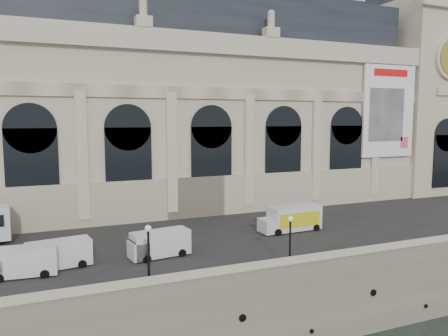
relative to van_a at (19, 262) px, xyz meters
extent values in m
cube|color=gray|center=(24.92, 26.86, -4.16)|extent=(160.00, 70.00, 6.00)
cube|color=#2D2D2D|center=(24.92, 5.86, -1.13)|extent=(160.00, 24.00, 0.06)
cube|color=gray|center=(24.92, -7.54, -0.61)|extent=(160.00, 1.20, 1.10)
cube|color=beige|center=(24.92, -7.54, -0.01)|extent=(160.00, 1.40, 0.12)
cube|color=#C4B296|center=(18.92, 22.86, 9.84)|extent=(68.00, 18.00, 22.00)
cube|color=beige|center=(18.92, 13.71, 1.34)|extent=(68.60, 0.40, 5.00)
cube|color=beige|center=(18.92, 13.56, 19.64)|extent=(69.00, 0.80, 2.40)
cube|color=beige|center=(18.92, 13.71, 13.84)|extent=(68.00, 0.30, 1.40)
cube|color=#272C34|center=(18.92, 22.86, 23.84)|extent=(64.00, 15.00, 6.00)
cube|color=black|center=(0.92, 13.68, 5.34)|extent=(5.20, 0.25, 9.00)
cylinder|color=black|center=(0.92, 13.68, 9.84)|extent=(5.20, 0.25, 5.20)
cube|color=beige|center=(5.92, 13.61, 6.84)|extent=(1.20, 0.50, 14.00)
cube|color=black|center=(10.92, 13.68, 5.34)|extent=(5.20, 0.25, 9.00)
cylinder|color=black|center=(10.92, 13.68, 9.84)|extent=(5.20, 0.25, 5.20)
cube|color=beige|center=(15.92, 13.61, 6.84)|extent=(1.20, 0.50, 14.00)
cube|color=black|center=(20.92, 13.68, 5.34)|extent=(5.20, 0.25, 9.00)
cylinder|color=black|center=(20.92, 13.68, 9.84)|extent=(5.20, 0.25, 5.20)
cube|color=beige|center=(25.92, 13.61, 6.84)|extent=(1.20, 0.50, 14.00)
cube|color=black|center=(30.92, 13.68, 5.34)|extent=(5.20, 0.25, 9.00)
cylinder|color=black|center=(30.92, 13.68, 9.84)|extent=(5.20, 0.25, 5.20)
cube|color=beige|center=(35.92, 13.61, 6.84)|extent=(1.20, 0.50, 14.00)
cube|color=black|center=(40.92, 13.68, 5.34)|extent=(5.20, 0.25, 9.00)
cylinder|color=black|center=(40.92, 13.68, 9.84)|extent=(5.20, 0.25, 5.20)
cube|color=beige|center=(45.92, 13.61, 6.84)|extent=(1.20, 0.50, 14.00)
cube|color=white|center=(47.92, 13.41, 11.84)|extent=(9.00, 0.35, 13.00)
cube|color=red|center=(47.92, 13.21, 17.24)|extent=(6.00, 0.06, 1.00)
cube|color=gray|center=(47.42, 13.21, 11.34)|extent=(6.20, 0.06, 7.50)
cube|color=#E35062|center=(50.92, 13.21, 7.34)|extent=(1.40, 0.06, 1.60)
cube|color=#C4B296|center=(58.92, 19.86, 13.84)|extent=(12.00, 14.00, 30.00)
cube|color=black|center=(58.92, 12.71, 4.34)|extent=(5.00, 0.25, 8.00)
cube|color=silver|center=(0.32, -0.03, 0.07)|extent=(5.07, 2.41, 2.08)
cylinder|color=black|center=(-1.14, 1.08, -0.81)|extent=(0.71, 0.30, 0.69)
cylinder|color=black|center=(1.77, -1.15, -0.81)|extent=(0.71, 0.30, 0.69)
cylinder|color=black|center=(1.98, 0.75, -0.81)|extent=(0.71, 0.30, 0.69)
cube|color=silver|center=(2.89, 0.89, 0.06)|extent=(5.11, 2.60, 2.08)
cube|color=silver|center=(0.96, 0.60, -0.25)|extent=(1.63, 2.08, 1.45)
cube|color=black|center=(0.46, 0.52, 0.24)|extent=(0.30, 1.62, 0.72)
cylinder|color=black|center=(1.49, -0.28, -0.81)|extent=(0.71, 0.33, 0.69)
cylinder|color=black|center=(1.20, 1.59, -0.81)|extent=(0.71, 0.33, 0.69)
cylinder|color=black|center=(4.58, 0.18, -0.81)|extent=(0.71, 0.33, 0.69)
cylinder|color=black|center=(4.29, 2.06, -0.81)|extent=(0.71, 0.33, 0.69)
cube|color=silver|center=(11.13, 0.58, 0.09)|extent=(5.23, 2.62, 2.13)
cube|color=silver|center=(9.15, 0.31, -0.23)|extent=(1.66, 2.12, 1.48)
cube|color=black|center=(8.63, 0.24, 0.28)|extent=(0.29, 1.66, 0.74)
cylinder|color=black|center=(9.68, -0.60, -0.80)|extent=(0.73, 0.33, 0.70)
cylinder|color=black|center=(9.41, 1.33, -0.80)|extent=(0.73, 0.33, 0.70)
cylinder|color=black|center=(12.85, -0.16, -0.80)|extent=(0.73, 0.33, 0.70)
cylinder|color=black|center=(12.59, 1.77, -0.80)|extent=(0.73, 0.33, 0.70)
cube|color=silver|center=(26.56, 3.72, 0.31)|extent=(5.75, 2.35, 2.56)
cube|color=gold|center=(26.59, 2.61, 0.31)|extent=(4.92, 0.21, 1.52)
cube|color=red|center=(26.59, 2.61, 0.31)|extent=(2.84, 0.13, 0.57)
cube|color=silver|center=(23.34, 3.62, -0.26)|extent=(1.58, 2.13, 1.42)
cylinder|color=black|center=(23.94, 2.55, -0.78)|extent=(0.77, 0.29, 0.76)
cylinder|color=black|center=(23.87, 4.73, -0.78)|extent=(0.77, 0.29, 0.76)
cylinder|color=black|center=(28.68, 2.70, -0.78)|extent=(0.77, 0.29, 0.76)
cylinder|color=black|center=(28.61, 4.88, -0.78)|extent=(0.77, 0.29, 0.76)
cylinder|color=black|center=(8.69, -5.65, -0.95)|extent=(0.46, 0.46, 0.42)
cylinder|color=black|center=(8.69, -5.65, 0.93)|extent=(0.17, 0.17, 4.18)
sphere|color=beige|center=(8.69, -5.65, 3.12)|extent=(0.46, 0.46, 0.46)
cylinder|color=black|center=(20.03, -6.18, -0.96)|extent=(0.44, 0.44, 0.40)
cylinder|color=black|center=(20.03, -6.18, 0.83)|extent=(0.16, 0.16, 3.97)
sphere|color=beige|center=(20.03, -6.18, 2.92)|extent=(0.44, 0.44, 0.44)
camera|label=1|loc=(2.08, -35.57, 10.87)|focal=35.00mm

